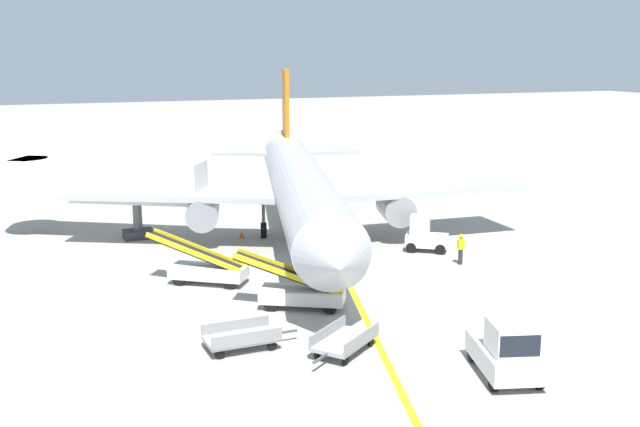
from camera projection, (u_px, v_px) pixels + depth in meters
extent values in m
plane|color=#9E9B93|center=(394.00, 298.00, 35.81)|extent=(300.00, 300.00, 0.00)
cube|color=yellow|center=(343.00, 271.00, 40.18)|extent=(22.15, 77.04, 0.01)
cylinder|color=#B2B5BA|center=(301.00, 188.00, 45.11)|extent=(11.37, 29.76, 3.30)
cone|color=#B2B5BA|center=(336.00, 261.00, 29.35)|extent=(3.77, 3.19, 3.23)
cone|color=#B2B5BA|center=(284.00, 148.00, 60.97)|extent=(3.78, 3.55, 3.14)
cube|color=#B2B5BA|center=(419.00, 188.00, 47.43)|extent=(13.27, 5.27, 0.36)
cylinder|color=gray|center=(396.00, 207.00, 46.50)|extent=(2.70, 3.60, 1.90)
cube|color=#B2B5BA|center=(176.00, 193.00, 45.86)|extent=(13.55, 9.97, 0.36)
cylinder|color=gray|center=(203.00, 212.00, 45.27)|extent=(2.70, 3.60, 1.90)
cube|color=orange|center=(286.00, 104.00, 57.88)|extent=(1.36, 3.92, 5.20)
cube|color=#B2B5BA|center=(325.00, 152.00, 58.56)|extent=(5.45, 2.89, 0.24)
cube|color=#B2B5BA|center=(247.00, 153.00, 57.93)|extent=(5.65, 4.12, 0.24)
cylinder|color=#4C4C51|center=(322.00, 274.00, 34.32)|extent=(0.20, 0.20, 3.12)
cylinder|color=black|center=(322.00, 301.00, 34.58)|extent=(0.49, 0.63, 0.56)
cylinder|color=#4C4C51|center=(333.00, 212.00, 47.68)|extent=(0.20, 0.20, 3.12)
cylinder|color=black|center=(333.00, 228.00, 47.90)|extent=(0.60, 1.02, 0.96)
cylinder|color=#4C4C51|center=(263.00, 213.00, 47.22)|extent=(0.20, 0.20, 3.12)
cylinder|color=black|center=(264.00, 230.00, 47.44)|extent=(0.60, 1.02, 0.96)
cube|color=black|center=(330.00, 240.00, 31.23)|extent=(2.97, 1.73, 0.60)
cube|color=silver|center=(108.00, 180.00, 46.96)|extent=(11.61, 8.43, 2.50)
cylinder|color=silver|center=(23.00, 178.00, 47.85)|extent=(3.20, 3.20, 2.50)
cylinder|color=#59595B|center=(138.00, 220.00, 47.19)|extent=(0.56, 0.56, 2.35)
cube|color=#333338|center=(138.00, 234.00, 47.38)|extent=(1.80, 1.40, 0.50)
cube|color=silver|center=(505.00, 356.00, 27.21)|extent=(2.86, 4.00, 0.80)
cube|color=silver|center=(512.00, 338.00, 26.39)|extent=(1.92, 1.99, 1.10)
cube|color=black|center=(520.00, 346.00, 25.64)|extent=(1.39, 0.49, 0.77)
cylinder|color=black|center=(539.00, 380.00, 26.13)|extent=(0.38, 0.64, 0.60)
cylinder|color=black|center=(493.00, 382.00, 25.99)|extent=(0.38, 0.64, 0.60)
cylinder|color=black|center=(514.00, 352.00, 28.59)|extent=(0.38, 0.64, 0.60)
cylinder|color=black|center=(472.00, 354.00, 28.44)|extent=(0.38, 0.64, 0.60)
cube|color=silver|center=(427.00, 240.00, 44.15)|extent=(2.71, 2.45, 0.70)
cube|color=silver|center=(420.00, 225.00, 44.06)|extent=(1.48, 1.47, 1.10)
cube|color=black|center=(411.00, 224.00, 44.17)|extent=(0.63, 0.84, 0.77)
cylinder|color=black|center=(411.00, 248.00, 43.89)|extent=(0.62, 0.53, 0.60)
cylinder|color=black|center=(413.00, 243.00, 44.94)|extent=(0.62, 0.53, 0.60)
cylinder|color=black|center=(440.00, 249.00, 43.50)|extent=(0.62, 0.53, 0.60)
cylinder|color=black|center=(442.00, 245.00, 44.55)|extent=(0.62, 0.53, 0.60)
cube|color=silver|center=(209.00, 272.00, 37.98)|extent=(3.97, 3.41, 0.60)
cylinder|color=black|center=(179.00, 280.00, 37.72)|extent=(0.62, 0.52, 0.60)
cylinder|color=black|center=(189.00, 272.00, 38.94)|extent=(0.62, 0.52, 0.60)
cylinder|color=black|center=(230.00, 283.00, 37.14)|extent=(0.62, 0.52, 0.60)
cylinder|color=black|center=(238.00, 276.00, 38.36)|extent=(0.62, 0.52, 0.60)
cube|color=black|center=(197.00, 253.00, 37.91)|extent=(4.61, 3.60, 1.76)
cube|color=yellow|center=(193.00, 253.00, 37.46)|extent=(4.16, 2.94, 1.84)
cube|color=yellow|center=(200.00, 248.00, 38.31)|extent=(4.16, 2.94, 1.84)
cube|color=silver|center=(302.00, 295.00, 34.35)|extent=(4.04, 3.20, 0.60)
cylinder|color=black|center=(271.00, 305.00, 33.98)|extent=(0.63, 0.49, 0.60)
cylinder|color=black|center=(276.00, 296.00, 35.21)|extent=(0.63, 0.49, 0.60)
cylinder|color=black|center=(330.00, 307.00, 33.62)|extent=(0.63, 0.49, 0.60)
cylinder|color=black|center=(333.00, 298.00, 34.85)|extent=(0.63, 0.49, 0.60)
cube|color=black|center=(289.00, 274.00, 34.24)|extent=(4.77, 3.28, 1.76)
cube|color=yellow|center=(287.00, 275.00, 33.77)|extent=(4.39, 2.58, 1.84)
cube|color=yellow|center=(291.00, 269.00, 34.65)|extent=(4.39, 2.58, 1.84)
cube|color=#A5A5A8|center=(345.00, 342.00, 29.27)|extent=(3.13, 2.90, 0.16)
cube|color=#4C4C51|center=(320.00, 358.00, 27.72)|extent=(0.76, 0.61, 0.08)
cylinder|color=#4C4C51|center=(314.00, 363.00, 27.34)|extent=(0.12, 0.12, 0.05)
cube|color=gray|center=(362.00, 339.00, 28.85)|extent=(2.25, 1.76, 0.50)
cube|color=gray|center=(328.00, 332.00, 29.59)|extent=(2.25, 1.76, 0.50)
cylinder|color=black|center=(345.00, 360.00, 28.15)|extent=(0.36, 0.31, 0.36)
cylinder|color=black|center=(317.00, 354.00, 28.74)|extent=(0.36, 0.31, 0.36)
cylinder|color=black|center=(371.00, 342.00, 29.92)|extent=(0.36, 0.31, 0.36)
cylinder|color=black|center=(344.00, 336.00, 30.51)|extent=(0.36, 0.31, 0.36)
cube|color=#A5A5A8|center=(241.00, 338.00, 29.59)|extent=(2.84, 1.57, 0.16)
cube|color=#4C4C51|center=(286.00, 332.00, 30.32)|extent=(0.90, 0.10, 0.08)
cylinder|color=#4C4C51|center=(296.00, 330.00, 30.50)|extent=(0.12, 0.12, 0.05)
cube|color=gray|center=(235.00, 326.00, 30.22)|extent=(2.80, 0.14, 0.50)
cube|color=gray|center=(247.00, 339.00, 28.87)|extent=(2.80, 0.14, 0.50)
cylinder|color=black|center=(262.00, 336.00, 30.60)|extent=(0.36, 0.13, 0.36)
cylinder|color=black|center=(272.00, 346.00, 29.52)|extent=(0.36, 0.13, 0.36)
cylinder|color=black|center=(211.00, 343.00, 29.78)|extent=(0.36, 0.13, 0.36)
cylinder|color=black|center=(220.00, 354.00, 28.70)|extent=(0.36, 0.13, 0.36)
cylinder|color=#26262D|center=(460.00, 257.00, 41.46)|extent=(0.24, 0.24, 0.85)
cube|color=yellow|center=(461.00, 244.00, 41.31)|extent=(0.36, 0.22, 0.56)
sphere|color=#9E7051|center=(461.00, 237.00, 41.23)|extent=(0.20, 0.20, 0.20)
sphere|color=yellow|center=(461.00, 236.00, 41.22)|extent=(0.24, 0.24, 0.24)
cone|color=orange|center=(262.00, 260.00, 41.49)|extent=(0.36, 0.36, 0.44)
cone|color=orange|center=(242.00, 234.00, 47.38)|extent=(0.36, 0.36, 0.44)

